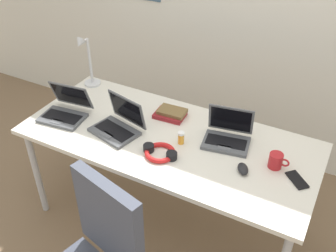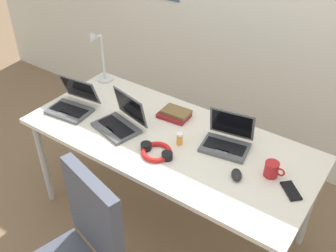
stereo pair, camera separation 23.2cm
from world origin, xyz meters
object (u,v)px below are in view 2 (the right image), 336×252
Objects in this scene: laptop_near_lamp at (73,104)px; computer_mouse at (237,175)px; cell_phone at (291,191)px; pill_bottle at (180,139)px; coffee_mug at (272,169)px; book_stack at (175,114)px; desk_lamp at (99,58)px; laptop_front_left at (227,140)px; laptop_mid_desk at (120,121)px; headphones at (156,152)px.

laptop_near_lamp is 3.21× the size of computer_mouse.
computer_mouse is 0.29m from cell_phone.
cell_phone is 0.69m from pill_bottle.
coffee_mug is (-0.13, 0.05, 0.04)m from cell_phone.
computer_mouse is 0.71× the size of cell_phone.
desk_lamp is at bearing 174.11° from book_stack.
cell_phone is at bearing -14.27° from book_stack.
pill_bottle is (-0.41, 0.06, 0.02)m from computer_mouse.
desk_lamp is 1.36m from computer_mouse.
cell_phone is (0.28, 0.06, -0.01)m from computer_mouse.
cell_phone is 1.20× the size of coffee_mug.
laptop_mid_desk is at bearing -161.40° from laptop_front_left.
laptop_front_left is 1.06m from laptop_near_lamp.
desk_lamp reaches higher than laptop_front_left.
laptop_near_lamp is 1.35m from coffee_mug.
book_stack is (-0.59, 0.29, 0.01)m from computer_mouse.
book_stack is at bearing -5.89° from desk_lamp.
book_stack is at bearing 129.82° from pill_bottle.
desk_lamp reaches higher than laptop_mid_desk.
laptop_near_lamp is at bearing -175.79° from laptop_mid_desk.
coffee_mug reaches higher than headphones.
computer_mouse is at bearing -8.91° from pill_bottle.
book_stack is (-0.87, 0.22, 0.02)m from cell_phone.
laptop_mid_desk is at bearing -126.22° from book_stack.
laptop_mid_desk is 0.35m from headphones.
book_stack is (0.21, 0.29, -0.02)m from laptop_mid_desk.
book_stack is at bearing 120.45° from cell_phone.
cell_phone is (0.45, -0.14, -0.04)m from laptop_front_left.
laptop_near_lamp is 3.90× the size of pill_bottle.
book_stack is at bearing 167.13° from coffee_mug.
desk_lamp is 4.17× the size of computer_mouse.
laptop_front_left is at bearing 116.96° from cell_phone.
headphones is at bearing -110.95° from pill_bottle.
desk_lamp reaches higher than laptop_near_lamp.
laptop_front_left is at bearing 13.26° from laptop_near_lamp.
laptop_front_left is 0.47m from cell_phone.
headphones is at bearing 146.29° from cell_phone.
laptop_mid_desk is 0.36m from book_stack.
desk_lamp is 2.94× the size of cell_phone.
headphones is at bearing -28.03° from desk_lamp.
computer_mouse is 0.41m from pill_bottle.
laptop_near_lamp is at bearing 175.81° from headphones.
book_stack reaches higher than cell_phone.
headphones is at bearing -71.21° from book_stack.
desk_lamp reaches higher than coffee_mug.
headphones is (0.34, -0.08, -0.03)m from laptop_mid_desk.
book_stack is at bearing 169.58° from laptop_front_left.
headphones is 1.04× the size of book_stack.
cell_phone is at bearing -10.55° from desk_lamp.
laptop_front_left is 1.42× the size of headphones.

